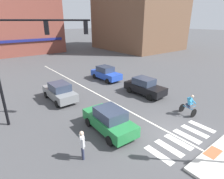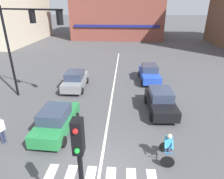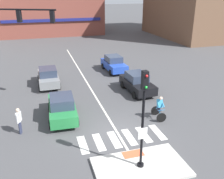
{
  "view_description": "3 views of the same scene",
  "coord_description": "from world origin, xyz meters",
  "px_view_note": "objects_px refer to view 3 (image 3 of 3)",
  "views": [
    {
      "loc": [
        -9.23,
        -5.28,
        6.82
      ],
      "look_at": [
        -0.91,
        5.39,
        1.7
      ],
      "focal_mm": 29.34,
      "sensor_mm": 36.0,
      "label": 1
    },
    {
      "loc": [
        0.97,
        -6.64,
        7.13
      ],
      "look_at": [
        0.14,
        5.25,
        1.92
      ],
      "focal_mm": 31.29,
      "sensor_mm": 36.0,
      "label": 2
    },
    {
      "loc": [
        -4.16,
        -12.29,
        8.03
      ],
      "look_at": [
        0.38,
        2.77,
        1.77
      ],
      "focal_mm": 39.96,
      "sensor_mm": 36.0,
      "label": 3
    }
  ],
  "objects_px": {
    "pedestrian_at_curb_left": "(19,119)",
    "traffic_light_mast": "(3,37)",
    "car_green_westbound_near": "(62,107)",
    "cyclist": "(159,107)",
    "car_blue_eastbound_far": "(114,64)",
    "car_grey_westbound_far": "(48,77)",
    "car_black_eastbound_mid": "(137,83)",
    "signal_pole": "(143,112)"
  },
  "relations": [
    {
      "from": "car_blue_eastbound_far",
      "to": "pedestrian_at_curb_left",
      "type": "distance_m",
      "value": 13.79
    },
    {
      "from": "car_grey_westbound_far",
      "to": "car_green_westbound_near",
      "type": "xyz_separation_m",
      "value": [
        0.5,
        -6.74,
        0.0
      ]
    },
    {
      "from": "car_blue_eastbound_far",
      "to": "car_grey_westbound_far",
      "type": "relative_size",
      "value": 1.01
    },
    {
      "from": "signal_pole",
      "to": "car_blue_eastbound_far",
      "type": "relative_size",
      "value": 1.15
    },
    {
      "from": "cyclist",
      "to": "pedestrian_at_curb_left",
      "type": "bearing_deg",
      "value": 175.12
    },
    {
      "from": "traffic_light_mast",
      "to": "car_green_westbound_near",
      "type": "xyz_separation_m",
      "value": [
        3.42,
        -4.14,
        -4.14
      ]
    },
    {
      "from": "traffic_light_mast",
      "to": "car_black_eastbound_mid",
      "type": "distance_m",
      "value": 10.89
    },
    {
      "from": "cyclist",
      "to": "car_grey_westbound_far",
      "type": "bearing_deg",
      "value": 127.36
    },
    {
      "from": "traffic_light_mast",
      "to": "car_green_westbound_near",
      "type": "bearing_deg",
      "value": -50.39
    },
    {
      "from": "cyclist",
      "to": "pedestrian_at_curb_left",
      "type": "relative_size",
      "value": 1.01
    },
    {
      "from": "traffic_light_mast",
      "to": "car_grey_westbound_far",
      "type": "bearing_deg",
      "value": 41.67
    },
    {
      "from": "cyclist",
      "to": "traffic_light_mast",
      "type": "bearing_deg",
      "value": 147.48
    },
    {
      "from": "car_black_eastbound_mid",
      "to": "car_green_westbound_near",
      "type": "relative_size",
      "value": 1.0
    },
    {
      "from": "traffic_light_mast",
      "to": "pedestrian_at_curb_left",
      "type": "height_order",
      "value": "traffic_light_mast"
    },
    {
      "from": "car_black_eastbound_mid",
      "to": "cyclist",
      "type": "height_order",
      "value": "cyclist"
    },
    {
      "from": "cyclist",
      "to": "pedestrian_at_curb_left",
      "type": "xyz_separation_m",
      "value": [
        -8.79,
        0.75,
        0.11
      ]
    },
    {
      "from": "cyclist",
      "to": "car_green_westbound_near",
      "type": "bearing_deg",
      "value": 162.27
    },
    {
      "from": "car_green_westbound_near",
      "to": "pedestrian_at_curb_left",
      "type": "relative_size",
      "value": 2.49
    },
    {
      "from": "car_blue_eastbound_far",
      "to": "car_grey_westbound_far",
      "type": "xyz_separation_m",
      "value": [
        -6.94,
        -2.43,
        0.0
      ]
    },
    {
      "from": "car_black_eastbound_mid",
      "to": "pedestrian_at_curb_left",
      "type": "bearing_deg",
      "value": -155.49
    },
    {
      "from": "traffic_light_mast",
      "to": "car_grey_westbound_far",
      "type": "relative_size",
      "value": 1.72
    },
    {
      "from": "car_grey_westbound_far",
      "to": "car_black_eastbound_mid",
      "type": "distance_m",
      "value": 8.02
    },
    {
      "from": "car_green_westbound_near",
      "to": "cyclist",
      "type": "relative_size",
      "value": 2.48
    },
    {
      "from": "signal_pole",
      "to": "car_blue_eastbound_far",
      "type": "bearing_deg",
      "value": 77.53
    },
    {
      "from": "signal_pole",
      "to": "car_black_eastbound_mid",
      "type": "distance_m",
      "value": 10.16
    },
    {
      "from": "car_grey_westbound_far",
      "to": "pedestrian_at_curb_left",
      "type": "xyz_separation_m",
      "value": [
        -2.15,
        -7.95,
        0.17
      ]
    },
    {
      "from": "pedestrian_at_curb_left",
      "to": "car_black_eastbound_mid",
      "type": "bearing_deg",
      "value": 24.51
    },
    {
      "from": "signal_pole",
      "to": "car_blue_eastbound_far",
      "type": "xyz_separation_m",
      "value": [
        3.41,
        15.43,
        -2.23
      ]
    },
    {
      "from": "traffic_light_mast",
      "to": "signal_pole",
      "type": "bearing_deg",
      "value": -58.19
    },
    {
      "from": "car_blue_eastbound_far",
      "to": "pedestrian_at_curb_left",
      "type": "bearing_deg",
      "value": -131.18
    },
    {
      "from": "car_green_westbound_near",
      "to": "traffic_light_mast",
      "type": "bearing_deg",
      "value": 129.61
    },
    {
      "from": "car_grey_westbound_far",
      "to": "car_green_westbound_near",
      "type": "relative_size",
      "value": 0.99
    },
    {
      "from": "car_green_westbound_near",
      "to": "car_blue_eastbound_far",
      "type": "bearing_deg",
      "value": 54.93
    },
    {
      "from": "car_green_westbound_near",
      "to": "pedestrian_at_curb_left",
      "type": "distance_m",
      "value": 2.92
    },
    {
      "from": "pedestrian_at_curb_left",
      "to": "traffic_light_mast",
      "type": "bearing_deg",
      "value": 98.26
    },
    {
      "from": "cyclist",
      "to": "signal_pole",
      "type": "bearing_deg",
      "value": -126.03
    },
    {
      "from": "traffic_light_mast",
      "to": "cyclist",
      "type": "height_order",
      "value": "traffic_light_mast"
    },
    {
      "from": "car_black_eastbound_mid",
      "to": "signal_pole",
      "type": "bearing_deg",
      "value": -111.05
    },
    {
      "from": "traffic_light_mast",
      "to": "pedestrian_at_curb_left",
      "type": "relative_size",
      "value": 4.25
    },
    {
      "from": "signal_pole",
      "to": "pedestrian_at_curb_left",
      "type": "relative_size",
      "value": 2.87
    },
    {
      "from": "car_blue_eastbound_far",
      "to": "cyclist",
      "type": "height_order",
      "value": "cyclist"
    },
    {
      "from": "traffic_light_mast",
      "to": "car_blue_eastbound_far",
      "type": "xyz_separation_m",
      "value": [
        9.86,
        5.03,
        -4.14
      ]
    }
  ]
}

